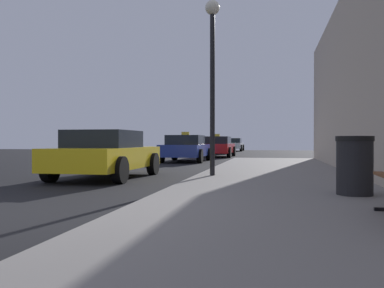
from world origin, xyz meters
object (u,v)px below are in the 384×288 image
object	(u,v)px
trash_bin	(355,165)
car_green	(218,145)
car_red	(217,147)
street_lamp	(212,56)
car_yellow	(106,154)
car_blue	(186,148)
car_white	(233,145)

from	to	relation	value
trash_bin	car_green	size ratio (longest dim) A/B	0.23
car_red	street_lamp	bearing A→B (deg)	-82.73
street_lamp	car_red	xyz separation A→B (m)	(-1.94, 15.23, -2.44)
car_yellow	car_blue	bearing A→B (deg)	88.24
car_blue	car_green	distance (m)	12.32
car_yellow	car_white	bearing A→B (deg)	88.99
car_white	car_red	bearing A→B (deg)	-88.31
trash_bin	car_green	bearing A→B (deg)	102.45
car_yellow	car_red	size ratio (longest dim) A/B	0.90
car_red	car_white	xyz separation A→B (m)	(-0.44, 14.84, -0.00)
street_lamp	car_blue	xyz separation A→B (m)	(-2.63, 9.19, -2.44)
street_lamp	trash_bin	bearing A→B (deg)	-49.06
car_white	trash_bin	bearing A→B (deg)	-81.29
car_green	car_white	bearing A→B (deg)	87.66
street_lamp	car_green	distance (m)	21.81
car_yellow	car_green	distance (m)	21.21
car_yellow	car_green	xyz separation A→B (m)	(0.17, 21.21, 0.00)
street_lamp	car_red	world-z (taller)	street_lamp
car_yellow	street_lamp	bearing A→B (deg)	-5.70
car_yellow	car_white	distance (m)	29.79
car_blue	car_yellow	bearing A→B (deg)	-91.76
trash_bin	car_white	distance (m)	33.58
street_lamp	car_green	size ratio (longest dim) A/B	1.06
car_red	car_yellow	bearing A→B (deg)	-93.68
car_blue	street_lamp	bearing A→B (deg)	-74.02
car_blue	car_white	world-z (taller)	car_blue
car_blue	car_white	xyz separation A→B (m)	(0.25, 20.89, -0.00)
car_red	car_white	world-z (taller)	car_red
trash_bin	street_lamp	world-z (taller)	street_lamp
car_blue	car_red	xyz separation A→B (m)	(0.69, 6.05, 0.00)
trash_bin	car_yellow	xyz separation A→B (m)	(-5.61, 3.41, 0.03)
car_blue	car_white	bearing A→B (deg)	89.32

